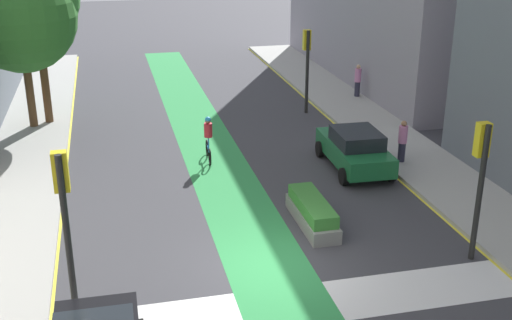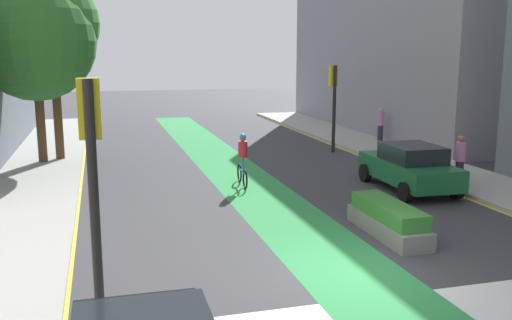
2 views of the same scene
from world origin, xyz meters
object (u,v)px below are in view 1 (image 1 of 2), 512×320
traffic_signal_near_left (64,205)px  pedestrian_sidewalk_right_a (358,80)px  car_green_right_far (355,149)px  median_planter (312,213)px  street_tree_near (20,17)px  pedestrian_sidewalk_right_b (403,141)px  traffic_signal_far_right (307,55)px  traffic_signal_near_right (481,165)px  cyclist_in_lane (208,138)px

traffic_signal_near_left → pedestrian_sidewalk_right_a: size_ratio=2.50×
car_green_right_far → pedestrian_sidewalk_right_a: size_ratio=2.52×
car_green_right_far → median_planter: (-3.03, -4.14, -0.40)m
traffic_signal_near_left → street_tree_near: size_ratio=0.58×
pedestrian_sidewalk_right_a → street_tree_near: 16.67m
traffic_signal_near_left → car_green_right_far: 12.77m
median_planter → pedestrian_sidewalk_right_b: bearing=39.7°
traffic_signal_far_right → street_tree_near: street_tree_near is taller
traffic_signal_near_right → pedestrian_sidewalk_right_a: 16.78m
traffic_signal_near_right → car_green_right_far: 7.42m
traffic_signal_far_right → street_tree_near: (-12.77, 0.28, 2.20)m
traffic_signal_near_right → pedestrian_sidewalk_right_b: (1.22, 7.07, -1.81)m
car_green_right_far → median_planter: car_green_right_far is taller
traffic_signal_near_left → pedestrian_sidewalk_right_b: 14.29m
traffic_signal_far_right → pedestrian_sidewalk_right_a: (3.35, 1.66, -1.81)m
cyclist_in_lane → pedestrian_sidewalk_right_a: cyclist_in_lane is taller
traffic_signal_near_right → pedestrian_sidewalk_right_a: size_ratio=2.36×
pedestrian_sidewalk_right_a → pedestrian_sidewalk_right_b: (-1.88, -9.32, -0.02)m
traffic_signal_far_right → street_tree_near: 12.96m
traffic_signal_near_right → cyclist_in_lane: (-5.99, 9.16, -1.83)m
pedestrian_sidewalk_right_a → median_planter: size_ratio=0.56×
traffic_signal_near_right → pedestrian_sidewalk_right_a: traffic_signal_near_right is taller
traffic_signal_near_right → median_planter: traffic_signal_near_right is taller
traffic_signal_near_left → pedestrian_sidewalk_right_a: bearing=50.3°
traffic_signal_near_right → cyclist_in_lane: size_ratio=2.14×
pedestrian_sidewalk_right_b → street_tree_near: (-14.25, 7.94, 4.04)m
traffic_signal_near_right → street_tree_near: 20.00m
traffic_signal_near_left → traffic_signal_far_right: traffic_signal_near_left is taller
car_green_right_far → traffic_signal_near_right: bearing=-84.3°
cyclist_in_lane → street_tree_near: street_tree_near is taller
traffic_signal_far_right → car_green_right_far: size_ratio=0.94×
traffic_signal_near_left → pedestrian_sidewalk_right_b: (12.05, 7.43, -1.97)m
cyclist_in_lane → street_tree_near: size_ratio=0.25×
traffic_signal_near_right → traffic_signal_far_right: traffic_signal_far_right is taller
pedestrian_sidewalk_right_b → car_green_right_far: bearing=178.9°
street_tree_near → pedestrian_sidewalk_right_b: bearing=-29.1°
car_green_right_far → cyclist_in_lane: cyclist_in_lane is taller
pedestrian_sidewalk_right_a → traffic_signal_near_left: bearing=-129.7°
pedestrian_sidewalk_right_a → car_green_right_far: bearing=-112.3°
traffic_signal_far_right → pedestrian_sidewalk_right_a: size_ratio=2.38×
traffic_signal_near_left → traffic_signal_far_right: size_ratio=1.05×
median_planter → traffic_signal_near_right: bearing=-38.5°
pedestrian_sidewalk_right_b → street_tree_near: bearing=150.9°
traffic_signal_far_right → median_planter: size_ratio=1.32×
cyclist_in_lane → pedestrian_sidewalk_right_b: (7.21, -2.09, 0.01)m
pedestrian_sidewalk_right_a → pedestrian_sidewalk_right_b: size_ratio=1.03×
traffic_signal_far_right → pedestrian_sidewalk_right_b: (1.48, -7.66, -1.84)m
traffic_signal_near_left → median_planter: (7.10, 3.32, -2.55)m
traffic_signal_near_left → pedestrian_sidewalk_right_a: traffic_signal_near_left is taller
traffic_signal_near_right → pedestrian_sidewalk_right_b: 7.40m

